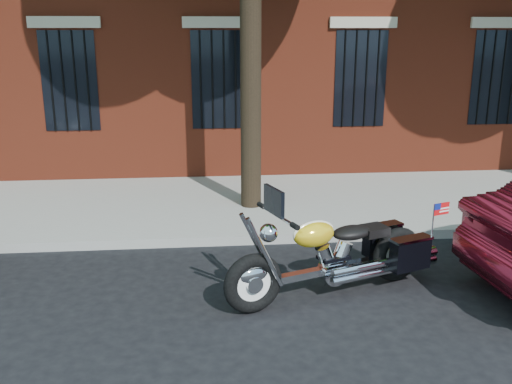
{
  "coord_description": "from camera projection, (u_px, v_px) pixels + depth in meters",
  "views": [
    {
      "loc": [
        -0.3,
        -6.92,
        3.22
      ],
      "look_at": [
        0.4,
        0.8,
        1.0
      ],
      "focal_mm": 40.0,
      "sensor_mm": 36.0,
      "label": 1
    }
  ],
  "objects": [
    {
      "name": "curb",
      "position": [
        227.0,
        240.0,
        8.84
      ],
      "size": [
        40.0,
        0.16,
        0.15
      ],
      "primitive_type": "cube",
      "color": "gray",
      "rests_on": "ground"
    },
    {
      "name": "ground",
      "position": [
        232.0,
        282.0,
        7.53
      ],
      "size": [
        120.0,
        120.0,
        0.0
      ],
      "primitive_type": "plane",
      "color": "black",
      "rests_on": "ground"
    },
    {
      "name": "sidewalk",
      "position": [
        223.0,
        204.0,
        10.64
      ],
      "size": [
        40.0,
        3.6,
        0.15
      ],
      "primitive_type": "cube",
      "color": "gray",
      "rests_on": "ground"
    },
    {
      "name": "motorcycle",
      "position": [
        340.0,
        256.0,
        7.07
      ],
      "size": [
        2.92,
        1.45,
        1.49
      ],
      "rotation": [
        0.0,
        0.0,
        0.35
      ],
      "color": "black",
      "rests_on": "ground"
    }
  ]
}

